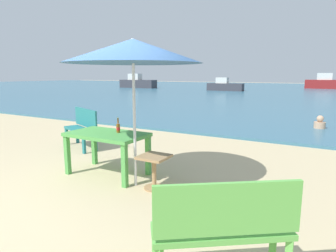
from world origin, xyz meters
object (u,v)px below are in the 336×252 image
at_px(picnic_table_green, 107,139).
at_px(bench_teal_center, 82,126).
at_px(patio_umbrella, 133,51).
at_px(bench_green_left, 224,225).
at_px(boat_barge, 328,83).
at_px(swimmer_person, 320,123).
at_px(boat_fishing_trawler, 225,86).
at_px(boat_sailboat, 138,83).
at_px(beer_bottle_amber, 118,127).
at_px(side_table_wood, 154,167).

distance_m(picnic_table_green, bench_teal_center, 2.17).
xyz_separation_m(patio_umbrella, bench_green_left, (1.95, -1.47, -1.58)).
height_order(bench_green_left, boat_barge, boat_barge).
xyz_separation_m(swimmer_person, boat_fishing_trawler, (-9.31, 18.70, 0.32)).
relative_size(patio_umbrella, bench_green_left, 1.94).
xyz_separation_m(swimmer_person, boat_sailboat, (-20.76, 19.52, 0.46)).
distance_m(boat_fishing_trawler, boat_barge, 13.49).
relative_size(beer_bottle_amber, bench_green_left, 0.22).
bearing_deg(boat_sailboat, swimmer_person, -43.24).
xyz_separation_m(boat_fishing_trawler, boat_barge, (9.17, 9.89, 0.17)).
distance_m(beer_bottle_amber, boat_sailboat, 31.33).
height_order(side_table_wood, boat_barge, boat_barge).
xyz_separation_m(picnic_table_green, bench_green_left, (2.70, -1.66, -0.11)).
relative_size(beer_bottle_amber, patio_umbrella, 0.12).
bearing_deg(boat_sailboat, side_table_wood, -54.42).
bearing_deg(boat_sailboat, bench_teal_center, -57.47).
distance_m(side_table_wood, boat_sailboat, 32.10).
distance_m(beer_bottle_amber, patio_umbrella, 1.43).
xyz_separation_m(beer_bottle_amber, boat_sailboat, (-17.75, 25.81, -0.15)).
relative_size(side_table_wood, swimmer_person, 1.32).
bearing_deg(boat_barge, picnic_table_green, -94.95).
xyz_separation_m(picnic_table_green, boat_barge, (3.03, 35.01, 0.08)).
height_order(beer_bottle_amber, side_table_wood, beer_bottle_amber).
bearing_deg(bench_teal_center, boat_fishing_trawler, 100.26).
height_order(swimmer_person, boat_fishing_trawler, boat_fishing_trawler).
bearing_deg(boat_barge, patio_umbrella, -93.72).
height_order(side_table_wood, boat_sailboat, boat_sailboat).
bearing_deg(picnic_table_green, boat_sailboat, 124.15).
relative_size(side_table_wood, bench_teal_center, 0.43).
relative_size(side_table_wood, bench_green_left, 0.45).
relative_size(beer_bottle_amber, boat_sailboat, 0.06).
relative_size(side_table_wood, boat_fishing_trawler, 0.15).
bearing_deg(boat_barge, swimmer_person, -89.73).
distance_m(side_table_wood, bench_green_left, 2.21).
distance_m(beer_bottle_amber, boat_barge, 35.00).
distance_m(swimmer_person, boat_fishing_trawler, 20.89).
bearing_deg(swimmer_person, beer_bottle_amber, -115.59).
height_order(picnic_table_green, boat_sailboat, boat_sailboat).
bearing_deg(bench_green_left, boat_sailboat, 126.32).
height_order(patio_umbrella, bench_green_left, patio_umbrella).
distance_m(patio_umbrella, boat_fishing_trawler, 26.28).
xyz_separation_m(beer_bottle_amber, boat_barge, (2.88, 34.88, -0.13)).
bearing_deg(boat_fishing_trawler, bench_green_left, -71.74).
bearing_deg(picnic_table_green, boat_fishing_trawler, 103.74).
bearing_deg(boat_fishing_trawler, swimmer_person, -63.54).
height_order(beer_bottle_amber, boat_sailboat, boat_sailboat).
distance_m(patio_umbrella, side_table_wood, 1.80).
bearing_deg(picnic_table_green, beer_bottle_amber, 38.80).
xyz_separation_m(side_table_wood, boat_barge, (1.95, 35.17, 0.38)).
distance_m(bench_green_left, boat_barge, 36.67).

